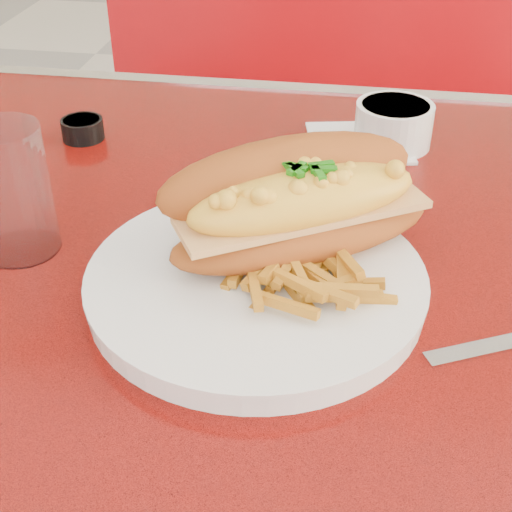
# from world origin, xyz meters

# --- Properties ---
(diner_table) EXTENTS (1.23, 0.83, 0.77)m
(diner_table) POSITION_xyz_m (0.00, 0.00, 0.61)
(diner_table) COLOR red
(diner_table) RESTS_ON ground
(booth_bench_far) EXTENTS (1.20, 0.51, 0.90)m
(booth_bench_far) POSITION_xyz_m (0.00, 0.81, 0.29)
(booth_bench_far) COLOR #A20A10
(booth_bench_far) RESTS_ON ground
(dinner_plate) EXTENTS (0.39, 0.39, 0.02)m
(dinner_plate) POSITION_xyz_m (-0.09, -0.10, 0.78)
(dinner_plate) COLOR white
(dinner_plate) RESTS_ON diner_table
(mac_hoagie) EXTENTS (0.27, 0.23, 0.11)m
(mac_hoagie) POSITION_xyz_m (-0.06, -0.05, 0.84)
(mac_hoagie) COLOR #A44F1A
(mac_hoagie) RESTS_ON dinner_plate
(fries_pile) EXTENTS (0.14, 0.13, 0.03)m
(fries_pile) POSITION_xyz_m (-0.05, -0.11, 0.81)
(fries_pile) COLOR orange
(fries_pile) RESTS_ON dinner_plate
(fork) EXTENTS (0.06, 0.14, 0.00)m
(fork) POSITION_xyz_m (-0.05, -0.02, 0.79)
(fork) COLOR #B9B9BE
(fork) RESTS_ON dinner_plate
(gravy_ramekin) EXTENTS (0.12, 0.12, 0.05)m
(gravy_ramekin) POSITION_xyz_m (0.03, 0.23, 0.80)
(gravy_ramekin) COLOR white
(gravy_ramekin) RESTS_ON diner_table
(sauce_cup_left) EXTENTS (0.06, 0.06, 0.03)m
(sauce_cup_left) POSITION_xyz_m (-0.36, 0.19, 0.78)
(sauce_cup_left) COLOR black
(sauce_cup_left) RESTS_ON diner_table
(water_tumbler) EXTENTS (0.09, 0.09, 0.13)m
(water_tumbler) POSITION_xyz_m (-0.33, -0.06, 0.83)
(water_tumbler) COLOR #A3BBD1
(water_tumbler) RESTS_ON diner_table
(paper_napkin) EXTENTS (0.14, 0.14, 0.00)m
(paper_napkin) POSITION_xyz_m (-0.01, 0.23, 0.77)
(paper_napkin) COLOR white
(paper_napkin) RESTS_ON diner_table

